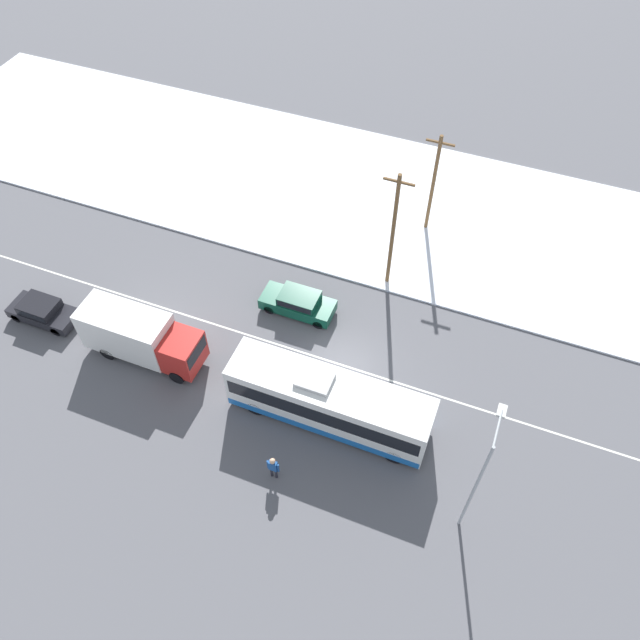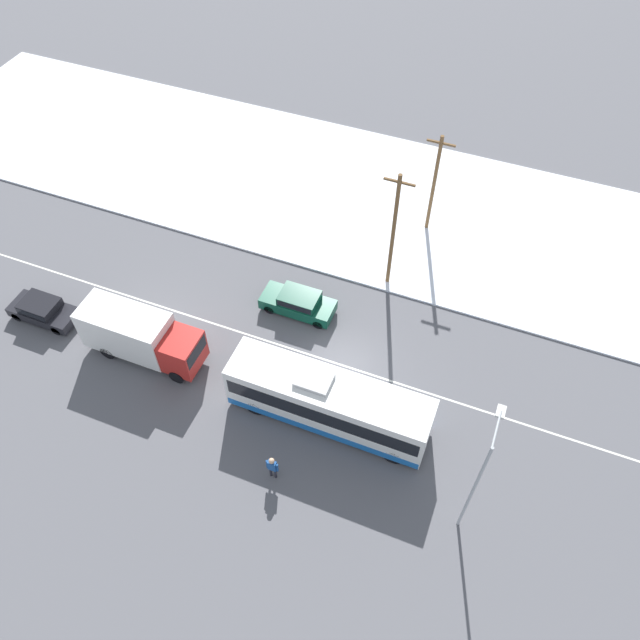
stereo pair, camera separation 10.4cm
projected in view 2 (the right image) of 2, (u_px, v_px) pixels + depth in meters
The scene contains 11 objects.
ground_plane at pixel (342, 365), 35.74m from camera, with size 120.00×120.00×0.00m, color #56565B.
snow_lot at pixel (412, 211), 44.00m from camera, with size 80.00×15.79×0.12m.
lane_marking_center at pixel (342, 365), 35.73m from camera, with size 60.00×0.12×0.00m.
city_bus at pixel (329, 402), 32.31m from camera, with size 10.76×2.57×3.34m.
box_truck at pixel (139, 335), 34.94m from camera, with size 7.02×2.30×3.15m.
sedan_car at pixel (298, 302), 37.67m from camera, with size 4.50×1.80×1.50m.
parked_car_near_truck at pixel (42, 309), 37.38m from camera, with size 4.17×1.80×1.39m.
pedestrian_at_stop at pixel (272, 466), 30.58m from camera, with size 0.66×0.29×1.83m.
streetlamp at pixel (480, 472), 26.40m from camera, with size 0.36×2.22×7.77m.
utility_pole_roadside at pixel (393, 231), 36.37m from camera, with size 1.80×0.24×8.47m.
utility_pole_snowlot at pixel (434, 183), 39.94m from camera, with size 1.80×0.24×7.41m.
Camera 2 is at (6.37, -19.48, 29.42)m, focal length 35.00 mm.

